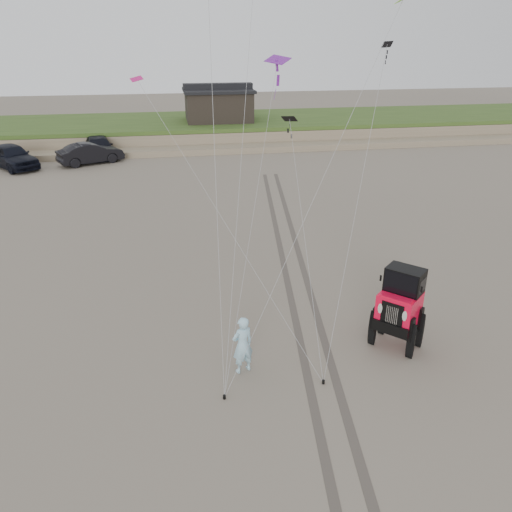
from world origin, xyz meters
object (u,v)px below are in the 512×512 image
object	(u,v)px
truck_c	(99,147)
man	(243,345)
truck_b	(90,153)
cabin	(218,104)
truck_a	(12,156)
jeep	(398,317)

from	to	relation	value
truck_c	man	bearing A→B (deg)	-88.63
truck_b	man	world-z (taller)	man
cabin	truck_c	bearing A→B (deg)	-149.40
cabin	truck_c	distance (m)	12.42
truck_b	man	size ratio (longest dim) A/B	2.69
truck_b	truck_c	size ratio (longest dim) A/B	0.90
truck_a	truck_b	distance (m)	5.57
cabin	truck_a	world-z (taller)	cabin
cabin	truck_a	distance (m)	18.85
truck_b	truck_c	world-z (taller)	truck_b
truck_c	jeep	bearing A→B (deg)	-79.82
truck_c	man	world-z (taller)	man
cabin	truck_c	xyz separation A→B (m)	(-10.48, -6.20, -2.45)
truck_b	cabin	bearing A→B (deg)	-77.87
cabin	jeep	xyz separation A→B (m)	(1.63, -35.95, -2.18)
truck_b	jeep	size ratio (longest dim) A/B	0.86
truck_a	jeep	bearing A→B (deg)	-94.44
cabin	jeep	size ratio (longest dim) A/B	1.13
truck_c	truck_a	bearing A→B (deg)	-167.00
truck_b	jeep	distance (m)	30.16
jeep	truck_a	bearing A→B (deg)	170.37
truck_a	man	world-z (taller)	truck_a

